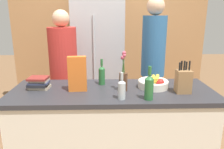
# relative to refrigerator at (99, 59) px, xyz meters

# --- Properties ---
(kitchen_island) EXTENTS (1.82, 0.67, 0.92)m
(kitchen_island) POSITION_rel_refrigerator_xyz_m (0.16, -1.30, -0.49)
(kitchen_island) COLOR silver
(kitchen_island) RESTS_ON ground_plane
(back_wall_wood) EXTENTS (3.02, 0.12, 2.60)m
(back_wall_wood) POSITION_rel_refrigerator_xyz_m (0.16, 0.36, 0.35)
(back_wall_wood) COLOR #AD7A4C
(back_wall_wood) RESTS_ON ground_plane
(refrigerator) EXTENTS (0.71, 0.63, 1.91)m
(refrigerator) POSITION_rel_refrigerator_xyz_m (0.00, 0.00, 0.00)
(refrigerator) COLOR #B7B7BC
(refrigerator) RESTS_ON ground_plane
(fruit_bowl) EXTENTS (0.28, 0.28, 0.11)m
(fruit_bowl) POSITION_rel_refrigerator_xyz_m (0.54, -1.25, 0.02)
(fruit_bowl) COLOR silver
(fruit_bowl) RESTS_ON kitchen_island
(knife_block) EXTENTS (0.12, 0.10, 0.28)m
(knife_block) POSITION_rel_refrigerator_xyz_m (0.77, -1.39, 0.07)
(knife_block) COLOR olive
(knife_block) RESTS_ON kitchen_island
(flower_vase) EXTENTS (0.07, 0.07, 0.36)m
(flower_vase) POSITION_rel_refrigerator_xyz_m (0.26, -1.32, 0.09)
(flower_vase) COLOR #4C2D1E
(flower_vase) RESTS_ON kitchen_island
(cereal_box) EXTENTS (0.16, 0.07, 0.31)m
(cereal_box) POSITION_rel_refrigerator_xyz_m (-0.15, -1.32, 0.12)
(cereal_box) COLOR orange
(cereal_box) RESTS_ON kitchen_island
(coffee_mug) EXTENTS (0.11, 0.08, 0.10)m
(coffee_mug) POSITION_rel_refrigerator_xyz_m (0.89, -1.09, 0.02)
(coffee_mug) COLOR silver
(coffee_mug) RESTS_ON kitchen_island
(book_stack) EXTENTS (0.19, 0.16, 0.11)m
(book_stack) POSITION_rel_refrigerator_xyz_m (-0.51, -1.25, 0.02)
(book_stack) COLOR #B7A88E
(book_stack) RESTS_ON kitchen_island
(bottle_oil) EXTENTS (0.07, 0.07, 0.27)m
(bottle_oil) POSITION_rel_refrigerator_xyz_m (0.44, -1.54, 0.08)
(bottle_oil) COLOR #286633
(bottle_oil) RESTS_ON kitchen_island
(bottle_vinegar) EXTENTS (0.06, 0.06, 0.22)m
(bottle_vinegar) POSITION_rel_refrigerator_xyz_m (0.23, -1.53, 0.06)
(bottle_vinegar) COLOR #B2BCC1
(bottle_vinegar) RESTS_ON kitchen_island
(bottle_wine) EXTENTS (0.06, 0.06, 0.25)m
(bottle_wine) POSITION_rel_refrigerator_xyz_m (0.06, -1.14, 0.07)
(bottle_wine) COLOR #286633
(bottle_wine) RESTS_ON kitchen_island
(person_at_sink) EXTENTS (0.32, 0.32, 1.63)m
(person_at_sink) POSITION_rel_refrigerator_xyz_m (-0.39, -0.67, -0.03)
(person_at_sink) COLOR #383842
(person_at_sink) RESTS_ON ground_plane
(person_in_blue) EXTENTS (0.28, 0.28, 1.78)m
(person_in_blue) POSITION_rel_refrigerator_xyz_m (0.68, -0.57, 0.07)
(person_in_blue) COLOR #383842
(person_in_blue) RESTS_ON ground_plane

